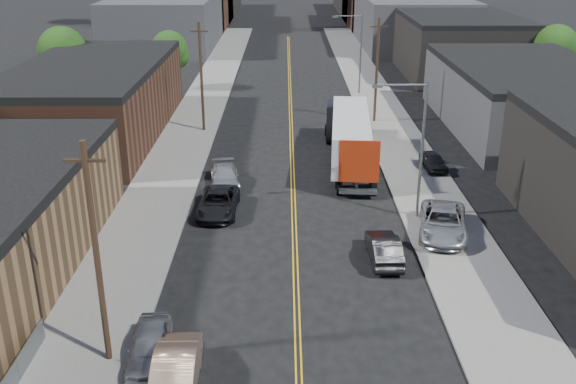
{
  "coord_description": "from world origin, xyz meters",
  "views": [
    {
      "loc": [
        -0.55,
        -13.11,
        17.2
      ],
      "look_at": [
        -0.39,
        23.39,
        2.5
      ],
      "focal_mm": 40.0,
      "sensor_mm": 36.0,
      "label": 1
    }
  ],
  "objects_px": {
    "semi_truck": "(348,133)",
    "car_right_lot_c": "(434,161)",
    "car_right_oncoming": "(384,248)",
    "car_left_d": "(225,177)",
    "car_left_a": "(150,346)",
    "car_left_c": "(218,202)",
    "car_left_b": "(175,374)",
    "car_right_lot_a": "(443,222)"
  },
  "relations": [
    {
      "from": "semi_truck",
      "to": "car_left_a",
      "type": "xyz_separation_m",
      "value": [
        -10.9,
        -26.3,
        -1.67
      ]
    },
    {
      "from": "car_left_d",
      "to": "car_right_lot_c",
      "type": "bearing_deg",
      "value": 3.32
    },
    {
      "from": "car_left_a",
      "to": "car_right_lot_a",
      "type": "relative_size",
      "value": 0.75
    },
    {
      "from": "car_left_d",
      "to": "car_right_lot_c",
      "type": "relative_size",
      "value": 1.3
    },
    {
      "from": "car_left_d",
      "to": "car_right_lot_c",
      "type": "xyz_separation_m",
      "value": [
        16.0,
        3.11,
        0.08
      ]
    },
    {
      "from": "car_left_a",
      "to": "car_left_b",
      "type": "distance_m",
      "value": 2.44
    },
    {
      "from": "car_left_d",
      "to": "car_left_b",
      "type": "bearing_deg",
      "value": -97.68
    },
    {
      "from": "car_left_d",
      "to": "car_right_lot_c",
      "type": "distance_m",
      "value": 16.3
    },
    {
      "from": "car_right_lot_a",
      "to": "semi_truck",
      "type": "bearing_deg",
      "value": 120.0
    },
    {
      "from": "car_left_a",
      "to": "car_left_d",
      "type": "height_order",
      "value": "car_left_a"
    },
    {
      "from": "semi_truck",
      "to": "car_right_lot_c",
      "type": "height_order",
      "value": "semi_truck"
    },
    {
      "from": "car_left_c",
      "to": "car_right_lot_a",
      "type": "distance_m",
      "value": 14.49
    },
    {
      "from": "car_left_a",
      "to": "car_right_lot_c",
      "type": "xyz_separation_m",
      "value": [
        17.4,
        24.0,
        0.03
      ]
    },
    {
      "from": "semi_truck",
      "to": "car_right_lot_c",
      "type": "relative_size",
      "value": 4.42
    },
    {
      "from": "car_left_a",
      "to": "car_right_oncoming",
      "type": "distance_m",
      "value": 14.65
    },
    {
      "from": "semi_truck",
      "to": "car_right_lot_c",
      "type": "distance_m",
      "value": 7.09
    },
    {
      "from": "car_left_c",
      "to": "car_right_oncoming",
      "type": "bearing_deg",
      "value": -32.36
    },
    {
      "from": "car_left_a",
      "to": "car_right_oncoming",
      "type": "xyz_separation_m",
      "value": [
        11.4,
        9.2,
        -0.0
      ]
    },
    {
      "from": "car_left_a",
      "to": "car_right_lot_a",
      "type": "xyz_separation_m",
      "value": [
        15.41,
        12.23,
        0.22
      ]
    },
    {
      "from": "car_right_oncoming",
      "to": "car_left_d",
      "type": "bearing_deg",
      "value": -50.54
    },
    {
      "from": "car_right_oncoming",
      "to": "car_left_b",
      "type": "bearing_deg",
      "value": 47.15
    },
    {
      "from": "semi_truck",
      "to": "car_left_b",
      "type": "height_order",
      "value": "semi_truck"
    },
    {
      "from": "car_left_c",
      "to": "car_right_lot_c",
      "type": "height_order",
      "value": "car_left_c"
    },
    {
      "from": "car_left_c",
      "to": "car_right_lot_c",
      "type": "distance_m",
      "value": 17.93
    },
    {
      "from": "car_left_d",
      "to": "car_right_oncoming",
      "type": "relative_size",
      "value": 1.05
    },
    {
      "from": "car_left_b",
      "to": "car_left_d",
      "type": "xyz_separation_m",
      "value": [
        0.0,
        22.89,
        -0.12
      ]
    },
    {
      "from": "semi_truck",
      "to": "car_left_c",
      "type": "bearing_deg",
      "value": -127.79
    },
    {
      "from": "car_left_b",
      "to": "car_right_lot_a",
      "type": "relative_size",
      "value": 0.84
    },
    {
      "from": "car_right_oncoming",
      "to": "car_right_lot_c",
      "type": "xyz_separation_m",
      "value": [
        6.0,
        14.8,
        0.03
      ]
    },
    {
      "from": "car_left_d",
      "to": "car_right_oncoming",
      "type": "distance_m",
      "value": 15.38
    },
    {
      "from": "car_left_a",
      "to": "car_right_lot_c",
      "type": "relative_size",
      "value": 1.19
    },
    {
      "from": "car_left_d",
      "to": "semi_truck",
      "type": "bearing_deg",
      "value": 21.99
    },
    {
      "from": "car_left_b",
      "to": "car_right_oncoming",
      "type": "distance_m",
      "value": 15.02
    },
    {
      "from": "car_left_b",
      "to": "semi_truck",
      "type": "bearing_deg",
      "value": 70.29
    },
    {
      "from": "semi_truck",
      "to": "car_right_oncoming",
      "type": "xyz_separation_m",
      "value": [
        0.5,
        -17.1,
        -1.67
      ]
    },
    {
      "from": "car_right_lot_a",
      "to": "car_left_d",
      "type": "bearing_deg",
      "value": 160.49
    },
    {
      "from": "car_right_lot_c",
      "to": "car_left_d",
      "type": "bearing_deg",
      "value": -174.67
    },
    {
      "from": "car_left_b",
      "to": "car_left_a",
      "type": "bearing_deg",
      "value": 123.84
    },
    {
      "from": "car_left_a",
      "to": "car_left_c",
      "type": "height_order",
      "value": "car_left_a"
    },
    {
      "from": "car_left_b",
      "to": "car_right_lot_a",
      "type": "distance_m",
      "value": 19.97
    },
    {
      "from": "car_left_a",
      "to": "car_left_d",
      "type": "bearing_deg",
      "value": 82.04
    },
    {
      "from": "car_left_c",
      "to": "car_right_oncoming",
      "type": "relative_size",
      "value": 1.18
    }
  ]
}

